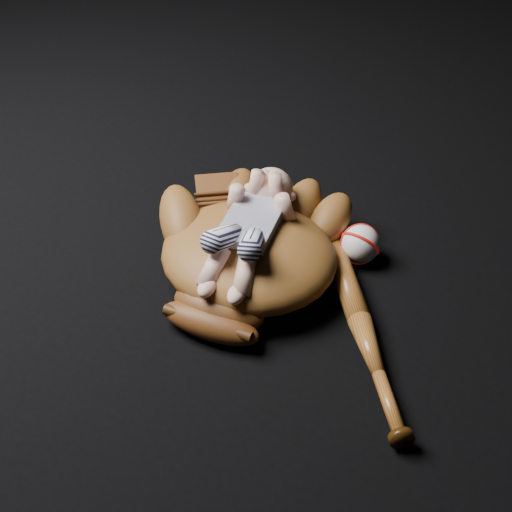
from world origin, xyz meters
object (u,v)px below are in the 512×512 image
(baseball_glove, at_px, (249,248))
(baseball, at_px, (360,244))
(baseball_bat, at_px, (363,331))
(newborn_baby, at_px, (247,229))

(baseball_glove, bearing_deg, baseball, 38.19)
(baseball_bat, xyz_separation_m, baseball, (-0.11, 0.20, 0.02))
(newborn_baby, bearing_deg, baseball_glove, 57.79)
(newborn_baby, distance_m, baseball, 0.25)
(baseball, bearing_deg, baseball_glove, -133.31)
(baseball_glove, distance_m, baseball, 0.24)
(newborn_baby, relative_size, baseball_bat, 0.72)
(baseball_bat, distance_m, baseball, 0.23)
(baseball_glove, height_order, baseball, baseball_glove)
(newborn_baby, distance_m, baseball_bat, 0.29)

